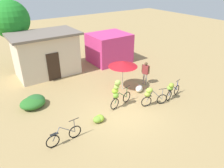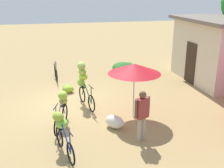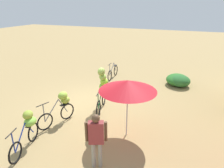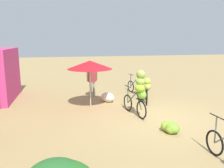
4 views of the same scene
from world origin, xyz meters
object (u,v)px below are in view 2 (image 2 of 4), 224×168
object	(u,v)px
market_umbrella	(134,69)
bicycle_leftmost	(56,73)
banana_pile_on_ground	(68,89)
produce_sack	(115,122)
bicycle_near_pile	(83,80)
person_vendor	(142,111)
building_low	(216,50)
bicycle_center_loaded	(62,106)
bicycle_by_shop	(62,129)

from	to	relation	value
market_umbrella	bicycle_leftmost	xyz separation A→B (m)	(-5.20, -2.58, -1.46)
banana_pile_on_ground	produce_sack	distance (m)	4.04
bicycle_near_pile	bicycle_leftmost	bearing A→B (deg)	-165.02
person_vendor	bicycle_near_pile	bearing A→B (deg)	-158.07
building_low	person_vendor	xyz separation A→B (m)	(4.86, -5.51, -0.60)
bicycle_near_pile	bicycle_center_loaded	size ratio (longest dim) A/B	1.14
bicycle_by_shop	banana_pile_on_ground	world-z (taller)	bicycle_by_shop
building_low	person_vendor	world-z (taller)	building_low
building_low	banana_pile_on_ground	world-z (taller)	building_low
market_umbrella	bicycle_center_loaded	distance (m)	2.78
bicycle_by_shop	person_vendor	xyz separation A→B (m)	(0.01, 2.36, 0.32)
bicycle_leftmost	person_vendor	xyz separation A→B (m)	(6.92, 2.30, 0.64)
market_umbrella	bicycle_by_shop	world-z (taller)	market_umbrella
bicycle_near_pile	produce_sack	bearing A→B (deg)	17.99
bicycle_near_pile	banana_pile_on_ground	distance (m)	1.86
building_low	bicycle_by_shop	distance (m)	9.29
market_umbrella	person_vendor	size ratio (longest dim) A/B	1.23
bicycle_by_shop	banana_pile_on_ground	xyz separation A→B (m)	(-4.84, 0.50, -0.52)
market_umbrella	bicycle_near_pile	bearing A→B (deg)	-134.26
building_low	produce_sack	size ratio (longest dim) A/B	6.88
market_umbrella	bicycle_center_loaded	bearing A→B (deg)	-87.56
person_vendor	banana_pile_on_ground	bearing A→B (deg)	-159.05
person_vendor	bicycle_center_loaded	bearing A→B (deg)	-125.47
bicycle_near_pile	person_vendor	distance (m)	3.54
building_low	bicycle_by_shop	world-z (taller)	building_low
bicycle_by_shop	person_vendor	distance (m)	2.38
banana_pile_on_ground	building_low	bearing A→B (deg)	90.05
bicycle_leftmost	bicycle_center_loaded	xyz separation A→B (m)	(5.31, 0.04, 0.34)
bicycle_leftmost	produce_sack	bearing A→B (deg)	16.15
market_umbrella	bicycle_near_pile	xyz separation A→B (m)	(-1.56, -1.61, -0.80)
market_umbrella	person_vendor	distance (m)	1.93
building_low	bicycle_near_pile	world-z (taller)	building_low
building_low	bicycle_center_loaded	world-z (taller)	building_low
bicycle_by_shop	produce_sack	xyz separation A→B (m)	(-1.00, 1.77, -0.46)
bicycle_near_pile	banana_pile_on_ground	size ratio (longest dim) A/B	2.54
banana_pile_on_ground	produce_sack	size ratio (longest dim) A/B	0.99
building_low	banana_pile_on_ground	size ratio (longest dim) A/B	6.92
bicycle_center_loaded	bicycle_by_shop	size ratio (longest dim) A/B	0.97
bicycle_leftmost	person_vendor	world-z (taller)	person_vendor
building_low	market_umbrella	size ratio (longest dim) A/B	2.42
market_umbrella	banana_pile_on_ground	distance (m)	4.14
bicycle_leftmost	bicycle_by_shop	xyz separation A→B (m)	(6.91, -0.06, 0.32)
bicycle_by_shop	bicycle_leftmost	bearing A→B (deg)	179.47
market_umbrella	bicycle_leftmost	size ratio (longest dim) A/B	1.16
building_low	banana_pile_on_ground	xyz separation A→B (m)	(0.01, -7.37, -1.44)
market_umbrella	bicycle_near_pile	distance (m)	2.38
produce_sack	person_vendor	bearing A→B (deg)	29.95
bicycle_leftmost	bicycle_near_pile	bearing A→B (deg)	14.98
bicycle_by_shop	bicycle_near_pile	bearing A→B (deg)	162.38
bicycle_center_loaded	bicycle_by_shop	bearing A→B (deg)	-3.62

